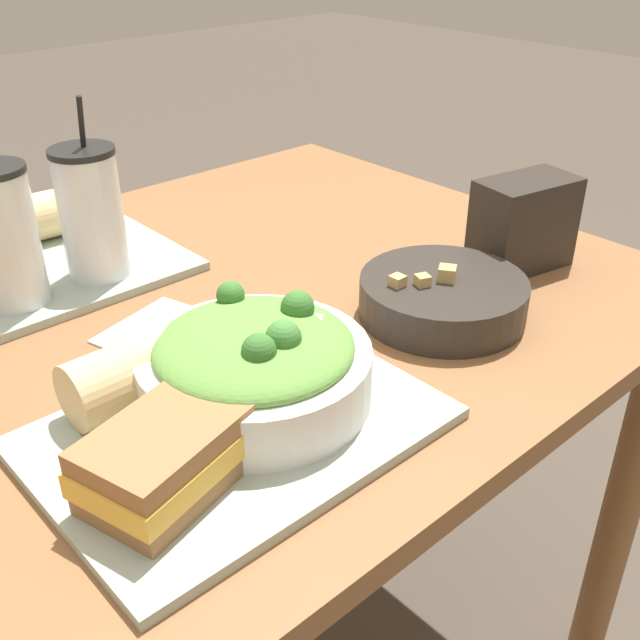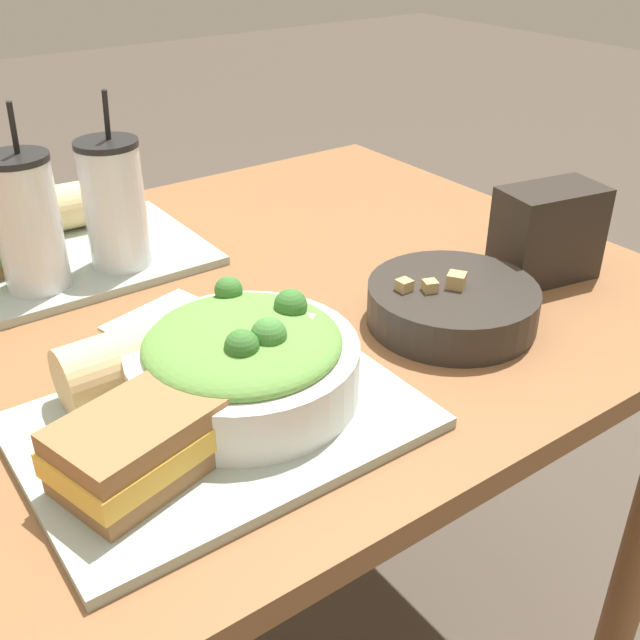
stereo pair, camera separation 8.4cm
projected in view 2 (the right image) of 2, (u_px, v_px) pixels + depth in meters
dining_table at (152, 389)px, 0.97m from camera, size 1.36×0.88×0.74m
tray_near at (221, 422)px, 0.74m from camera, size 0.38×0.27×0.01m
tray_far at (66, 260)px, 1.06m from camera, size 0.38×0.27×0.01m
salad_bowl at (244, 359)px, 0.75m from camera, size 0.23×0.23×0.10m
soup_bowl at (452, 303)px, 0.91m from camera, size 0.21×0.21×0.07m
sandwich_near at (138, 446)px, 0.65m from camera, size 0.16×0.13×0.06m
baguette_near at (140, 357)px, 0.77m from camera, size 0.16×0.07×0.07m
baguette_far at (89, 202)px, 1.15m from camera, size 0.16×0.08×0.07m
drink_cup_dark at (28, 227)px, 0.94m from camera, size 0.08×0.08×0.24m
drink_cup_red at (115, 208)px, 1.00m from camera, size 0.08×0.08×0.24m
chip_bag at (547, 233)px, 1.00m from camera, size 0.15×0.10×0.13m
napkin_folded at (164, 319)px, 0.93m from camera, size 0.15×0.12×0.00m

